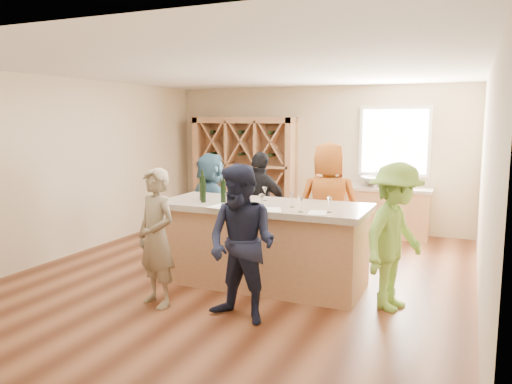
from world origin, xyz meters
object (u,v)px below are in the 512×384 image
at_px(person_server, 395,237).
at_px(person_far_left, 211,203).
at_px(tasting_counter_base, 263,247).
at_px(wine_bottle_e, 242,192).
at_px(wine_rack, 244,171).
at_px(person_far_mid, 261,207).
at_px(person_near_right, 242,244).
at_px(person_far_right, 328,206).
at_px(sink, 374,181).
at_px(person_near_left, 156,238).
at_px(wine_bottle_b, 203,192).
at_px(wine_bottle_a, 202,188).
at_px(wine_bottle_c, 223,192).

height_order(person_server, person_far_left, person_server).
xyz_separation_m(tasting_counter_base, wine_bottle_e, (-0.22, -0.16, 0.73)).
relative_size(wine_rack, person_far_mid, 1.31).
height_order(person_near_right, person_far_right, person_far_right).
xyz_separation_m(sink, person_near_right, (-0.55, -4.66, -0.17)).
bearing_deg(person_near_left, wine_rack, 122.93).
xyz_separation_m(wine_bottle_b, person_far_mid, (0.29, 1.23, -0.38)).
relative_size(person_near_left, person_far_mid, 0.96).
relative_size(wine_bottle_a, person_far_right, 0.18).
bearing_deg(person_far_mid, wine_rack, -50.49).
bearing_deg(person_near_left, person_far_left, 123.12).
relative_size(wine_bottle_b, wine_bottle_e, 0.88).
height_order(tasting_counter_base, wine_bottle_b, wine_bottle_b).
relative_size(sink, person_far_left, 0.33).
relative_size(wine_bottle_c, person_server, 0.17).
xyz_separation_m(person_near_left, person_near_right, (1.10, -0.04, 0.04)).
relative_size(tasting_counter_base, wine_bottle_e, 8.49).
bearing_deg(wine_rack, person_server, -46.00).
xyz_separation_m(wine_bottle_b, person_near_right, (1.00, -0.96, -0.37)).
bearing_deg(person_far_left, person_far_right, -149.60).
relative_size(person_far_right, person_far_left, 1.13).
xyz_separation_m(wine_bottle_c, person_far_left, (-0.86, 1.24, -0.40)).
distance_m(tasting_counter_base, person_server, 1.75).
distance_m(tasting_counter_base, person_near_left, 1.47).
distance_m(person_near_right, person_far_mid, 2.31).
relative_size(tasting_counter_base, wine_bottle_a, 8.02).
distance_m(sink, wine_bottle_e, 3.76).
xyz_separation_m(sink, person_server, (0.89, -3.65, -0.17)).
xyz_separation_m(person_near_right, person_far_mid, (-0.71, 2.19, -0.01)).
distance_m(wine_bottle_c, wine_bottle_e, 0.29).
distance_m(person_near_left, person_far_mid, 2.20).
bearing_deg(wine_bottle_b, person_server, 1.09).
distance_m(sink, person_far_left, 3.20).
height_order(wine_bottle_a, person_near_left, person_near_left).
distance_m(person_near_left, person_near_right, 1.11).
bearing_deg(sink, wine_bottle_e, -105.94).
distance_m(wine_rack, sink, 2.70).
bearing_deg(person_near_right, person_near_left, -171.45).
bearing_deg(wine_bottle_a, wine_bottle_b, -56.77).
distance_m(wine_bottle_c, person_far_right, 1.60).
bearing_deg(person_far_mid, wine_bottle_b, 86.47).
bearing_deg(person_far_left, wine_bottle_b, 148.62).
height_order(wine_bottle_b, person_far_left, person_far_left).
relative_size(wine_bottle_e, person_far_mid, 0.18).
bearing_deg(sink, person_server, -76.24).
relative_size(wine_bottle_c, person_far_left, 0.17).
distance_m(person_near_left, person_far_right, 2.60).
relative_size(tasting_counter_base, person_far_left, 1.59).
distance_m(wine_rack, person_far_left, 2.48).
bearing_deg(tasting_counter_base, wine_bottle_b, -161.06).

